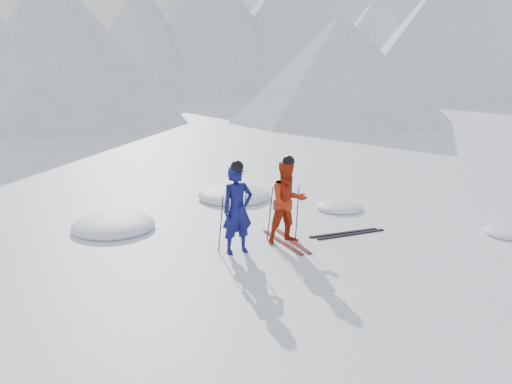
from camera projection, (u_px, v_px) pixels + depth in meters
name	position (u px, v px, depth m)	size (l,w,h in m)	color
ground	(333.00, 240.00, 11.69)	(160.00, 160.00, 0.00)	white
mountain_range	(175.00, 21.00, 43.86)	(106.15, 62.94, 15.53)	#B2BCD1
skier_blue	(237.00, 210.00, 10.72)	(0.65, 0.43, 1.78)	#0D0F50
skier_red	(288.00, 202.00, 11.32)	(0.86, 0.67, 1.77)	#AB250D
pole_blue_left	(221.00, 224.00, 10.81)	(0.02, 0.02, 1.19)	black
pole_blue_right	(245.00, 220.00, 11.10)	(0.02, 0.02, 1.19)	black
pole_red_left	(270.00, 214.00, 11.51)	(0.02, 0.02, 1.18)	black
pole_red_right	(297.00, 212.00, 11.64)	(0.02, 0.02, 1.18)	black
ski_worn_left	(282.00, 242.00, 11.49)	(0.09, 1.70, 0.03)	black
ski_worn_right	(292.00, 241.00, 11.58)	(0.09, 1.70, 0.03)	black
ski_loose_a	(344.00, 233.00, 12.10)	(0.09, 1.70, 0.03)	black
ski_loose_b	(351.00, 234.00, 12.00)	(0.09, 1.70, 0.03)	black
snow_lumps	(221.00, 212.00, 13.80)	(9.58, 6.89, 0.45)	white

